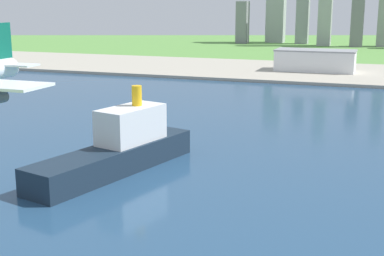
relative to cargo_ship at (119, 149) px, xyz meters
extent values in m
plane|color=#599142|center=(37.19, 115.29, -8.37)|extent=(2400.00, 2400.00, 0.00)
cube|color=navy|center=(37.19, 55.29, -8.29)|extent=(840.00, 360.00, 0.15)
cube|color=#A8A191|center=(37.19, 305.29, -7.12)|extent=(840.00, 140.00, 2.50)
cube|color=#0C5947|center=(15.99, -80.75, 43.84)|extent=(0.55, 4.87, 9.64)
cube|color=white|center=(15.99, -80.75, 40.22)|extent=(14.51, 4.59, 0.36)
cube|color=#192838|center=(-0.76, -2.90, -3.48)|extent=(34.09, 76.53, 9.46)
cube|color=silver|center=(1.73, 6.63, 7.84)|extent=(19.55, 29.45, 13.20)
cylinder|color=yellow|center=(2.68, 10.26, 18.23)|extent=(3.76, 3.76, 7.57)
cube|color=white|center=(32.02, 304.24, 2.63)|extent=(65.91, 30.42, 16.98)
cube|color=gray|center=(32.02, 304.24, 11.72)|extent=(67.23, 31.03, 1.20)
cube|color=gray|center=(-114.76, 622.13, 21.91)|extent=(16.11, 19.53, 60.55)
cube|color=#92969A|center=(-30.22, 641.06, 49.03)|extent=(17.70, 15.17, 114.78)
cube|color=slate|center=(47.67, 610.50, 46.49)|extent=(16.16, 16.27, 109.71)
camera|label=1|loc=(90.62, -174.53, 53.05)|focal=51.39mm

